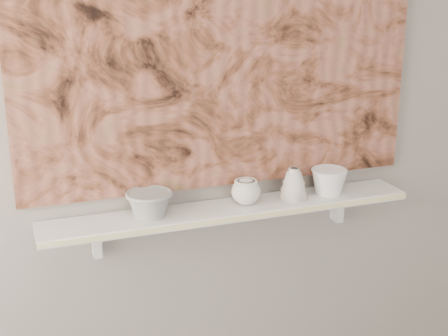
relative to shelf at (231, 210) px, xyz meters
name	(u,v)px	position (x,y,z in m)	size (l,w,h in m)	color
wall_back	(222,89)	(0.00, 0.09, 0.44)	(3.60, 3.60, 0.00)	gray
shelf	(231,210)	(0.00, 0.00, 0.00)	(1.40, 0.18, 0.03)	white
shelf_stripe	(240,219)	(0.00, -0.09, 0.00)	(1.40, 0.01, 0.02)	beige
bracket_left	(96,240)	(-0.49, 0.06, -0.07)	(0.03, 0.06, 0.12)	white
bracket_right	(337,207)	(0.49, 0.06, -0.07)	(0.03, 0.06, 0.12)	white
painting	(223,37)	(0.00, 0.08, 0.62)	(1.50, 0.03, 1.10)	brown
house_motif	(333,113)	(0.45, 0.07, 0.32)	(0.09, 0.00, 0.08)	black
bowl_grey	(149,204)	(-0.31, 0.00, 0.06)	(0.17, 0.17, 0.10)	#9D9D9A
cup_cream	(246,192)	(0.06, 0.00, 0.06)	(0.11, 0.11, 0.10)	beige
bell_vessel	(294,183)	(0.26, 0.00, 0.08)	(0.11, 0.11, 0.12)	silver
bowl_white	(329,181)	(0.41, 0.00, 0.07)	(0.14, 0.14, 0.10)	white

